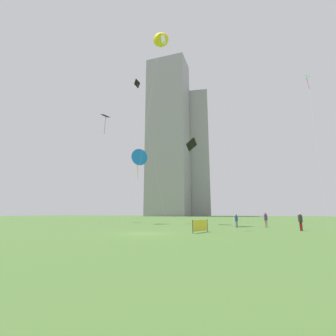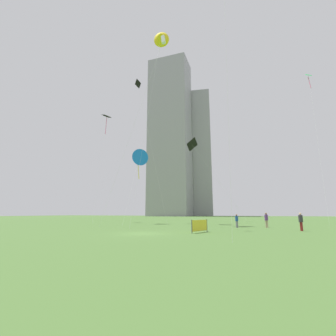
# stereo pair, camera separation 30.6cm
# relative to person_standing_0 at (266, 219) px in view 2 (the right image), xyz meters

# --- Properties ---
(ground) EXTENTS (280.00, 280.00, 0.00)m
(ground) POSITION_rel_person_standing_0_xyz_m (-10.77, -13.20, -1.07)
(ground) COLOR #476B30
(person_standing_0) EXTENTS (0.41, 0.41, 1.86)m
(person_standing_0) POSITION_rel_person_standing_0_xyz_m (0.00, 0.00, 0.00)
(person_standing_0) COLOR tan
(person_standing_0) RESTS_ON ground
(person_standing_1) EXTENTS (0.41, 0.41, 1.85)m
(person_standing_1) POSITION_rel_person_standing_0_xyz_m (3.18, -4.64, -0.01)
(person_standing_1) COLOR maroon
(person_standing_1) RESTS_ON ground
(person_standing_2) EXTENTS (0.37, 0.37, 1.66)m
(person_standing_2) POSITION_rel_person_standing_0_xyz_m (-3.54, -1.04, -0.11)
(person_standing_2) COLOR gray
(person_standing_2) RESTS_ON ground
(kite_flying_0) EXTENTS (8.75, 4.35, 29.65)m
(kite_flying_0) POSITION_rel_person_standing_0_xyz_m (-23.04, 7.74, 27.46)
(kite_flying_0) COLOR silver
(kite_flying_0) RESTS_ON ground
(kite_flying_1) EXTENTS (9.35, 0.50, 26.07)m
(kite_flying_1) POSITION_rel_person_standing_0_xyz_m (-11.71, -6.34, 24.18)
(kite_flying_1) COLOR silver
(kite_flying_1) RESTS_ON ground
(kite_flying_3) EXTENTS (4.07, 7.34, 23.57)m
(kite_flying_3) POSITION_rel_person_standing_0_xyz_m (-31.25, 8.37, 21.58)
(kite_flying_3) COLOR silver
(kite_flying_3) RESTS_ON ground
(kite_flying_4) EXTENTS (3.34, 11.21, 35.04)m
(kite_flying_4) POSITION_rel_person_standing_0_xyz_m (-15.43, 1.75, 32.39)
(kite_flying_4) COLOR silver
(kite_flying_4) RESTS_ON ground
(kite_flying_5) EXTENTS (2.70, 10.55, 29.43)m
(kite_flying_5) POSITION_rel_person_standing_0_xyz_m (10.25, 16.54, 27.10)
(kite_flying_5) COLOR silver
(kite_flying_5) RESTS_ON ground
(kite_flying_6) EXTENTS (3.71, 8.20, 13.39)m
(kite_flying_6) POSITION_rel_person_standing_0_xyz_m (-21.07, 4.92, 10.76)
(kite_flying_6) COLOR silver
(kite_flying_6) RESTS_ON ground
(kite_flying_7) EXTENTS (9.76, 5.62, 14.50)m
(kite_flying_7) POSITION_rel_person_standing_0_xyz_m (-11.06, 6.13, 12.65)
(kite_flying_7) COLOR silver
(kite_flying_7) RESTS_ON ground
(distant_highrise_0) EXTENTS (20.46, 26.89, 85.19)m
(distant_highrise_0) POSITION_rel_person_standing_0_xyz_m (-37.32, 124.93, 41.52)
(distant_highrise_0) COLOR #939399
(distant_highrise_0) RESTS_ON ground
(distant_highrise_1) EXTENTS (25.39, 18.12, 102.09)m
(distant_highrise_1) POSITION_rel_person_standing_0_xyz_m (-50.96, 102.52, 49.97)
(distant_highrise_1) COLOR #939399
(distant_highrise_1) RESTS_ON ground
(event_banner) EXTENTS (0.92, 2.66, 1.22)m
(event_banner) POSITION_rel_person_standing_0_xyz_m (-6.17, -10.38, -0.42)
(event_banner) COLOR #4C4C4C
(event_banner) RESTS_ON ground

